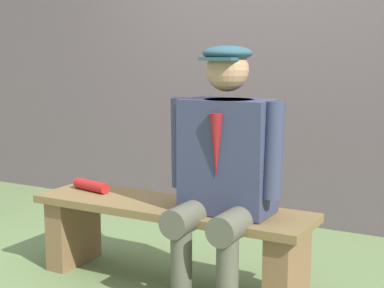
# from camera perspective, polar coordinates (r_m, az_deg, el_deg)

# --- Properties ---
(ground_plane) EXTENTS (30.00, 30.00, 0.00)m
(ground_plane) POSITION_cam_1_polar(r_m,az_deg,el_deg) (3.38, -2.20, -13.70)
(ground_plane) COLOR #66804B
(bench) EXTENTS (1.63, 0.44, 0.47)m
(bench) POSITION_cam_1_polar(r_m,az_deg,el_deg) (3.27, -2.23, -8.59)
(bench) COLOR brown
(bench) RESTS_ON ground
(seated_man) EXTENTS (0.63, 0.59, 1.34)m
(seated_man) POSITION_cam_1_polar(r_m,az_deg,el_deg) (2.96, 3.16, -1.99)
(seated_man) COLOR #343A55
(seated_man) RESTS_ON ground
(rolled_magazine) EXTENTS (0.27, 0.12, 0.07)m
(rolled_magazine) POSITION_cam_1_polar(r_m,az_deg,el_deg) (3.57, -9.98, -4.10)
(rolled_magazine) COLOR #B21E1E
(rolled_magazine) RESTS_ON bench
(stadium_wall) EXTENTS (12.00, 0.24, 2.45)m
(stadium_wall) POSITION_cam_1_polar(r_m,az_deg,el_deg) (4.56, 8.17, 7.83)
(stadium_wall) COLOR #66575B
(stadium_wall) RESTS_ON ground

